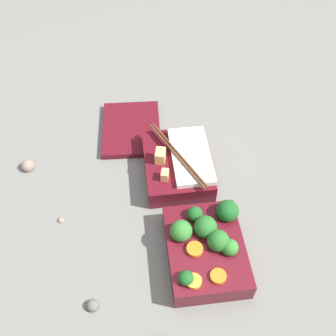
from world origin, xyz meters
name	(u,v)px	position (x,y,z in m)	size (l,w,h in m)	color
ground_plane	(190,210)	(0.00, 0.00, 0.00)	(3.00, 3.00, 0.00)	slate
bento_tray_vegetable	(206,245)	(-0.10, -0.01, 0.03)	(0.18, 0.14, 0.08)	#510F19
bento_tray_rice	(178,164)	(0.10, 0.01, 0.03)	(0.20, 0.14, 0.07)	#510F19
bento_lid	(131,129)	(0.25, 0.11, 0.01)	(0.18, 0.14, 0.01)	#510F19
pebble_1	(93,306)	(-0.18, 0.20, 0.01)	(0.02, 0.02, 0.02)	#595651
pebble_2	(61,220)	(0.01, 0.27, 0.00)	(0.01, 0.01, 0.01)	#7A6B5B
pebble_3	(28,166)	(0.16, 0.35, 0.01)	(0.03, 0.03, 0.03)	#7A6B5B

